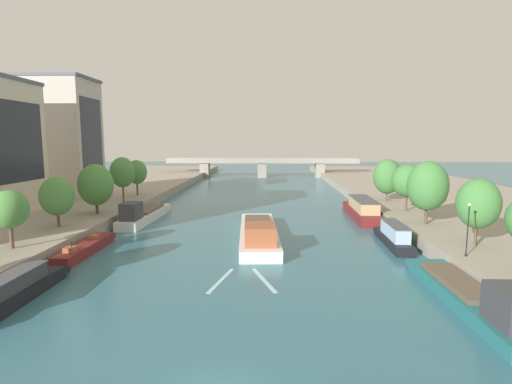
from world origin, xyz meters
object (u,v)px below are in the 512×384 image
at_px(barge_midriver, 259,232).
at_px(tree_left_distant, 122,172).
at_px(moored_boat_left_second, 17,289).
at_px(tree_right_second, 428,186).
at_px(tree_right_nearest, 407,181).
at_px(moored_boat_right_lone, 362,209).
at_px(tree_right_by_lamp, 387,177).
at_px(moored_boat_left_gap_after, 86,248).
at_px(moored_boat_right_downstream, 394,236).
at_px(bridge_far, 262,165).
at_px(lamppost_right_bank, 468,227).
at_px(moored_boat_right_midway, 474,297).
at_px(tree_left_by_lamp, 96,185).
at_px(tree_left_far, 57,196).
at_px(tree_right_distant, 478,204).
at_px(moored_boat_left_downstream, 144,214).
at_px(tree_left_third, 9,210).
at_px(tree_left_midway, 137,172).

relative_size(barge_midriver, tree_left_distant, 2.84).
distance_m(moored_boat_left_second, tree_right_second, 43.15).
xyz_separation_m(barge_midriver, tree_right_nearest, (21.00, 11.32, 5.04)).
distance_m(moored_boat_right_lone, tree_right_second, 13.75).
bearing_deg(tree_right_nearest, tree_right_by_lamp, 89.77).
bearing_deg(moored_boat_right_lone, tree_right_by_lamp, 50.47).
height_order(moored_boat_left_gap_after, tree_left_distant, tree_left_distant).
bearing_deg(moored_boat_right_downstream, moored_boat_left_second, -152.60).
relative_size(tree_right_second, bridge_far, 0.13).
xyz_separation_m(moored_boat_left_gap_after, lamppost_right_bank, (36.48, -5.12, 3.65)).
relative_size(moored_boat_right_midway, tree_right_second, 2.15).
relative_size(tree_left_by_lamp, lamppost_right_bank, 1.46).
xyz_separation_m(tree_left_far, tree_right_second, (43.83, 3.17, 1.01)).
bearing_deg(barge_midriver, lamppost_right_bank, -31.06).
distance_m(tree_right_distant, bridge_far, 89.94).
height_order(moored_boat_left_gap_after, tree_right_second, tree_right_second).
relative_size(barge_midriver, tree_right_nearest, 3.13).
height_order(moored_boat_right_lone, tree_right_distant, tree_right_distant).
bearing_deg(barge_midriver, moored_boat_left_downstream, 148.58).
relative_size(moored_boat_right_lone, tree_right_distant, 2.49).
bearing_deg(moored_boat_left_second, moored_boat_left_downstream, 89.93).
xyz_separation_m(tree_left_third, tree_right_distant, (44.29, 2.73, 0.38)).
bearing_deg(moored_boat_left_gap_after, tree_right_second, 12.37).
xyz_separation_m(moored_boat_left_gap_after, tree_left_third, (-5.07, -4.04, 4.77)).
bearing_deg(tree_left_distant, tree_left_midway, 93.50).
relative_size(tree_left_third, bridge_far, 0.09).
bearing_deg(moored_boat_right_downstream, tree_right_second, 38.07).
bearing_deg(moored_boat_right_downstream, barge_midriver, 173.92).
distance_m(moored_boat_left_gap_after, tree_left_far, 8.99).
relative_size(barge_midriver, moored_boat_right_lone, 1.29).
xyz_separation_m(moored_boat_left_gap_after, tree_right_distant, (39.22, -1.32, 5.15)).
height_order(moored_boat_right_lone, tree_left_distant, tree_left_distant).
bearing_deg(tree_right_second, bridge_far, 105.51).
bearing_deg(moored_boat_left_second, lamppost_right_bank, 11.47).
distance_m(tree_left_third, tree_right_by_lamp, 53.88).
xyz_separation_m(tree_left_distant, bridge_far, (21.55, 62.09, -2.72)).
distance_m(moored_boat_right_lone, tree_right_distant, 22.76).
bearing_deg(moored_boat_left_second, moored_boat_right_downstream, 27.40).
xyz_separation_m(moored_boat_left_downstream, tree_left_by_lamp, (-5.64, -2.71, 4.62)).
bearing_deg(moored_boat_right_downstream, moored_boat_right_lone, 89.49).
bearing_deg(tree_left_by_lamp, lamppost_right_bank, -24.61).
xyz_separation_m(moored_boat_right_midway, tree_right_nearest, (5.43, 29.97, 5.05)).
xyz_separation_m(barge_midriver, tree_left_midway, (-23.21, 25.95, 4.97)).
distance_m(moored_boat_left_downstream, tree_left_distant, 10.63).
bearing_deg(tree_right_nearest, tree_left_distant, 171.84).
distance_m(moored_boat_right_midway, moored_boat_right_downstream, 17.02).
bearing_deg(moored_boat_right_lone, tree_left_midway, 163.01).
distance_m(barge_midriver, tree_left_distant, 29.27).
bearing_deg(moored_boat_left_gap_after, barge_midriver, 18.69).
bearing_deg(moored_boat_left_downstream, tree_right_nearest, 1.31).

